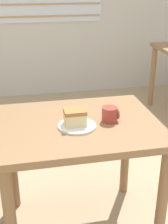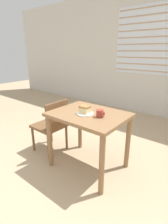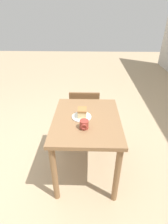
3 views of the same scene
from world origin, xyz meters
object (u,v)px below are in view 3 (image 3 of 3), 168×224
object	(u,v)px
chair_near_window	(85,112)
cake_slice	(82,112)
plate	(82,117)
dining_table_near	(86,128)
coffee_mug	(84,125)

from	to	relation	value
chair_near_window	cake_slice	world-z (taller)	cake_slice
plate	dining_table_near	bearing A→B (deg)	71.10
plate	coffee_mug	world-z (taller)	coffee_mug
chair_near_window	plate	size ratio (longest dim) A/B	3.93
plate	chair_near_window	bearing A→B (deg)	178.74
chair_near_window	cake_slice	xyz separation A→B (m)	(0.63, -0.01, 0.36)
dining_table_near	plate	xyz separation A→B (m)	(-0.02, -0.05, 0.13)
dining_table_near	cake_slice	world-z (taller)	cake_slice
dining_table_near	plate	distance (m)	0.15
plate	cake_slice	size ratio (longest dim) A/B	1.78
plate	coffee_mug	bearing A→B (deg)	9.41
cake_slice	coffee_mug	distance (m)	0.21
dining_table_near	plate	bearing A→B (deg)	-108.90
dining_table_near	chair_near_window	size ratio (longest dim) A/B	1.11
plate	coffee_mug	distance (m)	0.20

